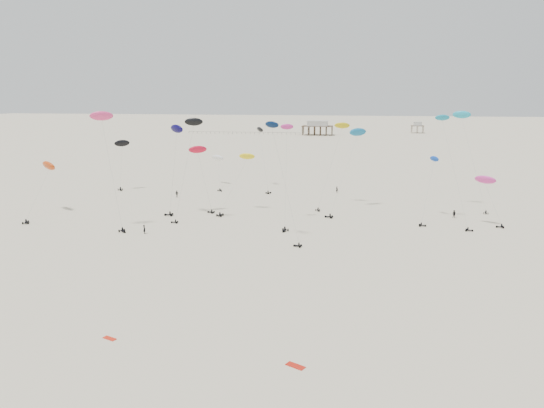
% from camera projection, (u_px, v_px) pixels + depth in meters
% --- Properties ---
extents(ground_plane, '(900.00, 900.00, 0.00)m').
position_uv_depth(ground_plane, '(315.00, 165.00, 218.56)').
color(ground_plane, beige).
extents(pavilion_main, '(21.00, 13.00, 9.80)m').
position_uv_depth(pavilion_main, '(317.00, 129.00, 364.08)').
color(pavilion_main, brown).
rests_on(pavilion_main, ground).
extents(pavilion_small, '(9.00, 7.00, 8.00)m').
position_uv_depth(pavilion_small, '(417.00, 128.00, 382.45)').
color(pavilion_small, brown).
rests_on(pavilion_small, ground).
extents(pier_fence, '(80.20, 0.20, 1.50)m').
position_uv_depth(pier_fence, '(244.00, 133.00, 372.79)').
color(pier_fence, black).
rests_on(pier_fence, ground).
extents(rig_0, '(8.04, 13.78, 23.31)m').
position_uv_depth(rig_0, '(337.00, 143.00, 138.73)').
color(rig_0, black).
rests_on(rig_0, ground).
extents(rig_1, '(8.00, 11.52, 15.93)m').
position_uv_depth(rig_1, '(239.00, 174.00, 132.10)').
color(rig_1, black).
rests_on(rig_1, ground).
extents(rig_2, '(8.99, 8.97, 24.33)m').
position_uv_depth(rig_2, '(280.00, 162.00, 105.03)').
color(rig_2, black).
rests_on(rig_2, ground).
extents(rig_3, '(3.68, 14.26, 23.93)m').
position_uv_depth(rig_3, '(286.00, 179.00, 118.10)').
color(rig_3, black).
rests_on(rig_3, ground).
extents(rig_4, '(7.89, 16.85, 15.65)m').
position_uv_depth(rig_4, '(218.00, 162.00, 170.95)').
color(rig_4, black).
rests_on(rig_4, ground).
extents(rig_5, '(8.00, 17.54, 22.32)m').
position_uv_depth(rig_5, '(262.00, 143.00, 165.10)').
color(rig_5, black).
rests_on(rig_5, ground).
extents(rig_6, '(4.59, 6.26, 15.35)m').
position_uv_depth(rig_6, '(122.00, 154.00, 161.32)').
color(rig_6, black).
rests_on(rig_6, ground).
extents(rig_7, '(5.63, 14.23, 17.77)m').
position_uv_depth(rig_7, '(430.00, 181.00, 124.18)').
color(rig_7, black).
rests_on(rig_7, ground).
extents(rig_8, '(6.40, 17.96, 17.03)m').
position_uv_depth(rig_8, '(46.00, 172.00, 131.24)').
color(rig_8, black).
rests_on(rig_8, ground).
extents(rig_9, '(6.93, 5.93, 11.50)m').
position_uv_depth(rig_9, '(487.00, 186.00, 118.67)').
color(rig_9, black).
rests_on(rig_9, ground).
extents(rig_10, '(6.58, 7.22, 23.84)m').
position_uv_depth(rig_10, '(190.00, 140.00, 121.75)').
color(rig_10, black).
rests_on(rig_10, ground).
extents(rig_11, '(7.93, 14.00, 26.19)m').
position_uv_depth(rig_11, '(450.00, 150.00, 120.09)').
color(rig_11, black).
rests_on(rig_11, ground).
extents(rig_12, '(7.05, 4.66, 16.76)m').
position_uv_depth(rig_12, '(200.00, 160.00, 131.01)').
color(rig_12, black).
rests_on(rig_12, ground).
extents(rig_13, '(5.13, 6.65, 22.05)m').
position_uv_depth(rig_13, '(175.00, 149.00, 128.03)').
color(rig_13, black).
rests_on(rig_13, ground).
extents(rig_14, '(9.32, 7.56, 25.75)m').
position_uv_depth(rig_14, '(106.00, 139.00, 113.97)').
color(rig_14, black).
rests_on(rig_14, ground).
extents(rig_15, '(8.60, 12.60, 25.71)m').
position_uv_depth(rig_15, '(465.00, 129.00, 136.18)').
color(rig_15, black).
rests_on(rig_15, ground).
extents(rig_16, '(9.75, 17.32, 23.83)m').
position_uv_depth(rig_16, '(352.00, 149.00, 133.90)').
color(rig_16, black).
rests_on(rig_16, ground).
extents(spectator_0, '(1.00, 1.00, 2.30)m').
position_uv_depth(spectator_0, '(145.00, 234.00, 112.85)').
color(spectator_0, black).
rests_on(spectator_0, ground).
extents(spectator_1, '(1.22, 1.14, 2.18)m').
position_uv_depth(spectator_1, '(454.00, 218.00, 127.01)').
color(spectator_1, black).
rests_on(spectator_1, ground).
extents(spectator_2, '(1.44, 0.93, 2.26)m').
position_uv_depth(spectator_2, '(177.00, 197.00, 151.58)').
color(spectator_2, black).
rests_on(spectator_2, ground).
extents(spectator_3, '(0.94, 0.84, 2.13)m').
position_uv_depth(spectator_3, '(337.00, 192.00, 158.79)').
color(spectator_3, black).
rests_on(spectator_3, ground).
extents(grounded_kite_a, '(2.37, 1.81, 0.08)m').
position_uv_depth(grounded_kite_a, '(295.00, 366.00, 58.49)').
color(grounded_kite_a, red).
rests_on(grounded_kite_a, ground).
extents(grounded_kite_b, '(1.93, 1.31, 0.07)m').
position_uv_depth(grounded_kite_b, '(110.00, 339.00, 64.99)').
color(grounded_kite_b, red).
rests_on(grounded_kite_b, ground).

